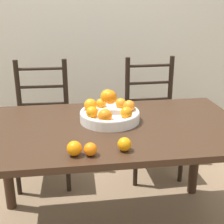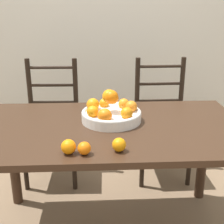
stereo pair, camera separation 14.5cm
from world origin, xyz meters
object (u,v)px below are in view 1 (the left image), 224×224
chair_left (43,126)px  chair_right (152,120)px  orange_loose_0 (124,144)px  orange_loose_2 (74,148)px  fruit_bowl (109,112)px  orange_loose_1 (90,149)px

chair_left → chair_right: same height
chair_right → orange_loose_0: bearing=-113.5°
orange_loose_0 → orange_loose_2: 0.24m
chair_left → fruit_bowl: bearing=-54.2°
orange_loose_1 → chair_left: size_ratio=0.06×
chair_left → orange_loose_2: bearing=-76.1°
fruit_bowl → orange_loose_0: bearing=-87.1°
orange_loose_1 → orange_loose_2: (-0.07, 0.01, 0.00)m
chair_left → chair_right: bearing=1.5°
fruit_bowl → orange_loose_0: 0.40m
orange_loose_0 → chair_right: size_ratio=0.07×
orange_loose_0 → fruit_bowl: bearing=92.9°
fruit_bowl → orange_loose_2: fruit_bowl is taller
orange_loose_1 → orange_loose_2: bearing=171.0°
fruit_bowl → chair_right: chair_right is taller
fruit_bowl → chair_right: 0.87m
orange_loose_1 → chair_left: bearing=105.8°
orange_loose_0 → chair_left: 1.20m
chair_left → orange_loose_1: bearing=-72.6°
orange_loose_1 → chair_right: 1.27m
orange_loose_2 → chair_right: chair_right is taller
orange_loose_1 → orange_loose_2: orange_loose_2 is taller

